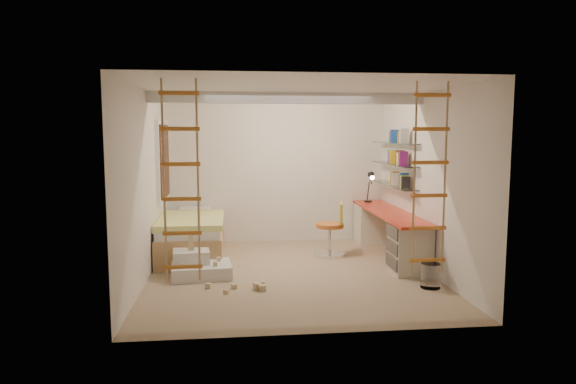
{
  "coord_description": "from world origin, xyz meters",
  "views": [
    {
      "loc": [
        -0.81,
        -7.18,
        2.03
      ],
      "look_at": [
        0.0,
        0.3,
        1.15
      ],
      "focal_mm": 32.0,
      "sensor_mm": 36.0,
      "label": 1
    }
  ],
  "objects": [
    {
      "name": "desk",
      "position": [
        1.72,
        0.86,
        0.4
      ],
      "size": [
        0.56,
        2.8,
        0.75
      ],
      "color": "red",
      "rests_on": "floor"
    },
    {
      "name": "ceiling_beam",
      "position": [
        0.0,
        0.3,
        2.52
      ],
      "size": [
        4.0,
        0.18,
        0.16
      ],
      "primitive_type": "cube",
      "color": "white",
      "rests_on": "ceiling"
    },
    {
      "name": "shelves",
      "position": [
        1.87,
        1.13,
        1.5
      ],
      "size": [
        0.25,
        1.8,
        0.71
      ],
      "color": "white",
      "rests_on": "wall_right"
    },
    {
      "name": "swivel_chair",
      "position": [
        0.79,
        0.96,
        0.33
      ],
      "size": [
        0.62,
        0.62,
        0.88
      ],
      "color": "#C96826",
      "rests_on": "floor"
    },
    {
      "name": "floor",
      "position": [
        0.0,
        0.0,
        0.0
      ],
      "size": [
        4.5,
        4.5,
        0.0
      ],
      "primitive_type": "plane",
      "color": "#9A7E63",
      "rests_on": "ground"
    },
    {
      "name": "task_lamp",
      "position": [
        1.67,
        1.82,
        1.14
      ],
      "size": [
        0.14,
        0.36,
        0.57
      ],
      "color": "black",
      "rests_on": "desk"
    },
    {
      "name": "books",
      "position": [
        1.87,
        1.13,
        1.58
      ],
      "size": [
        0.14,
        0.7,
        0.92
      ],
      "color": "#262626",
      "rests_on": "shelves"
    },
    {
      "name": "rope_ladder_right",
      "position": [
        1.35,
        -1.75,
        1.52
      ],
      "size": [
        0.41,
        0.04,
        2.13
      ],
      "primitive_type": null,
      "color": "orange",
      "rests_on": "ceiling"
    },
    {
      "name": "toy_blocks",
      "position": [
        -1.02,
        -0.36,
        0.21
      ],
      "size": [
        1.14,
        1.02,
        0.64
      ],
      "color": "#CCB284",
      "rests_on": "floor"
    },
    {
      "name": "window_blind",
      "position": [
        -1.93,
        1.5,
        1.55
      ],
      "size": [
        0.02,
        1.0,
        1.2
      ],
      "primitive_type": "cube",
      "color": "#4C2D1E",
      "rests_on": "window_frame"
    },
    {
      "name": "waste_bin",
      "position": [
        1.75,
        -0.88,
        0.16
      ],
      "size": [
        0.26,
        0.26,
        0.32
      ],
      "primitive_type": "cylinder",
      "color": "white",
      "rests_on": "floor"
    },
    {
      "name": "rope_ladder_left",
      "position": [
        -1.35,
        -1.75,
        1.52
      ],
      "size": [
        0.41,
        0.04,
        2.13
      ],
      "primitive_type": null,
      "color": "#C27C21",
      "rests_on": "ceiling"
    },
    {
      "name": "bed",
      "position": [
        -1.48,
        1.23,
        0.33
      ],
      "size": [
        1.02,
        2.0,
        0.69
      ],
      "color": "#AD7F51",
      "rests_on": "floor"
    },
    {
      "name": "window_frame",
      "position": [
        -1.97,
        1.5,
        1.55
      ],
      "size": [
        0.06,
        1.15,
        1.35
      ],
      "primitive_type": "cube",
      "color": "white",
      "rests_on": "wall_left"
    },
    {
      "name": "play_platform",
      "position": [
        -1.31,
        -0.0,
        0.14
      ],
      "size": [
        0.88,
        0.72,
        0.37
      ],
      "color": "silver",
      "rests_on": "floor"
    }
  ]
}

